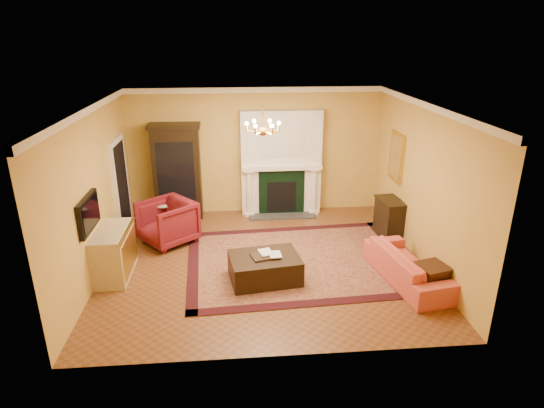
{
  "coord_description": "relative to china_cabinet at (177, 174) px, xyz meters",
  "views": [
    {
      "loc": [
        -0.52,
        -7.81,
        4.16
      ],
      "look_at": [
        0.19,
        0.3,
        1.08
      ],
      "focal_mm": 30.0,
      "sensor_mm": 36.0,
      "label": 1
    }
  ],
  "objects": [
    {
      "name": "floor",
      "position": [
        1.84,
        -2.49,
        -1.08
      ],
      "size": [
        6.0,
        5.5,
        0.02
      ],
      "primitive_type": "cube",
      "color": "brown",
      "rests_on": "ground"
    },
    {
      "name": "wall_left",
      "position": [
        -1.17,
        -2.49,
        0.43
      ],
      "size": [
        0.02,
        5.5,
        3.0
      ],
      "primitive_type": "cube",
      "color": "#DEAE4F",
      "rests_on": "floor"
    },
    {
      "name": "wall_back",
      "position": [
        1.84,
        0.27,
        0.43
      ],
      "size": [
        6.0,
        0.02,
        3.0
      ],
      "primitive_type": "cube",
      "color": "#DEAE4F",
      "rests_on": "floor"
    },
    {
      "name": "oriental_rug",
      "position": [
        2.52,
        -2.52,
        -1.06
      ],
      "size": [
        4.43,
        3.43,
        0.02
      ],
      "primitive_type": "cube",
      "rotation": [
        0.0,
        0.0,
        0.06
      ],
      "color": "#450E10",
      "rests_on": "floor"
    },
    {
      "name": "fireplace",
      "position": [
        2.44,
        0.08,
        0.12
      ],
      "size": [
        1.9,
        0.7,
        2.5
      ],
      "color": "white",
      "rests_on": "wall_back"
    },
    {
      "name": "book_a",
      "position": [
        1.73,
        -3.13,
        -0.43
      ],
      "size": [
        0.22,
        0.08,
        0.3
      ],
      "primitive_type": "imported",
      "rotation": [
        0.0,
        0.0,
        0.26
      ],
      "color": "gray",
      "rests_on": "ottoman_tray"
    },
    {
      "name": "book_b",
      "position": [
        1.9,
        -3.2,
        -0.44
      ],
      "size": [
        0.2,
        0.03,
        0.28
      ],
      "primitive_type": "imported",
      "rotation": [
        0.0,
        0.0,
        0.06
      ],
      "color": "gray",
      "rests_on": "ottoman_tray"
    },
    {
      "name": "crown_molding",
      "position": [
        1.84,
        -1.53,
        1.87
      ],
      "size": [
        6.0,
        5.5,
        0.12
      ],
      "color": "white",
      "rests_on": "ceiling"
    },
    {
      "name": "coral_sofa",
      "position": [
        4.34,
        -3.41,
        -0.68
      ],
      "size": [
        0.91,
        2.07,
        0.78
      ],
      "primitive_type": "imported",
      "rotation": [
        0.0,
        0.0,
        1.74
      ],
      "color": "#C64F3E",
      "rests_on": "floor"
    },
    {
      "name": "ceiling",
      "position": [
        1.84,
        -2.49,
        1.94
      ],
      "size": [
        6.0,
        5.5,
        0.02
      ],
      "primitive_type": "cube",
      "color": "white",
      "rests_on": "wall_back"
    },
    {
      "name": "topiary_right",
      "position": [
        3.0,
        0.04,
        0.37
      ],
      "size": [
        0.14,
        0.14,
        0.38
      ],
      "color": "tan",
      "rests_on": "fireplace"
    },
    {
      "name": "gilt_mirror",
      "position": [
        4.81,
        -1.09,
        0.58
      ],
      "size": [
        0.06,
        0.76,
        1.05
      ],
      "color": "gold",
      "rests_on": "wall_right"
    },
    {
      "name": "doorway",
      "position": [
        -1.11,
        -0.79,
        -0.03
      ],
      "size": [
        0.08,
        1.05,
        2.1
      ],
      "color": "silver",
      "rests_on": "wall_left"
    },
    {
      "name": "console_table",
      "position": [
        4.62,
        -1.53,
        -0.67
      ],
      "size": [
        0.49,
        0.77,
        0.81
      ],
      "primitive_type": "cube",
      "rotation": [
        0.0,
        0.0,
        0.11
      ],
      "color": "black",
      "rests_on": "floor"
    },
    {
      "name": "china_cabinet",
      "position": [
        0.0,
        0.0,
        0.0
      ],
      "size": [
        1.08,
        0.5,
        2.14
      ],
      "primitive_type": "cube",
      "rotation": [
        0.0,
        0.0,
        0.02
      ],
      "color": "black",
      "rests_on": "floor"
    },
    {
      "name": "wall_front",
      "position": [
        1.84,
        -5.25,
        0.43
      ],
      "size": [
        6.0,
        0.02,
        3.0
      ],
      "primitive_type": "cube",
      "color": "#DEAE4F",
      "rests_on": "floor"
    },
    {
      "name": "end_table",
      "position": [
        4.56,
        -3.88,
        -0.82
      ],
      "size": [
        0.54,
        0.54,
        0.51
      ],
      "primitive_type": "cube",
      "rotation": [
        0.0,
        0.0,
        0.27
      ],
      "color": "#33190E",
      "rests_on": "floor"
    },
    {
      "name": "wingback_armchair",
      "position": [
        -0.1,
        -1.45,
        -0.57
      ],
      "size": [
        1.33,
        1.34,
        1.01
      ],
      "primitive_type": "imported",
      "rotation": [
        0.0,
        0.0,
        -0.88
      ],
      "color": "maroon",
      "rests_on": "floor"
    },
    {
      "name": "tv_panel",
      "position": [
        -1.11,
        -3.09,
        0.28
      ],
      "size": [
        0.09,
        0.95,
        0.58
      ],
      "color": "black",
      "rests_on": "wall_left"
    },
    {
      "name": "leather_ottoman",
      "position": [
        1.81,
        -3.17,
        -0.83
      ],
      "size": [
        1.32,
        1.04,
        0.45
      ],
      "primitive_type": "cube",
      "rotation": [
        0.0,
        0.0,
        0.14
      ],
      "color": "black",
      "rests_on": "oriental_rug"
    },
    {
      "name": "wall_right",
      "position": [
        4.85,
        -2.49,
        0.43
      ],
      "size": [
        0.02,
        5.5,
        3.0
      ],
      "primitive_type": "cube",
      "color": "#DEAE4F",
      "rests_on": "floor"
    },
    {
      "name": "commode",
      "position": [
        -0.89,
        -2.75,
        -0.63
      ],
      "size": [
        0.57,
        1.19,
        0.88
      ],
      "primitive_type": "cube",
      "rotation": [
        0.0,
        0.0,
        0.0
      ],
      "color": "#C5BB90",
      "rests_on": "floor"
    },
    {
      "name": "topiary_left",
      "position": [
        1.88,
        0.04,
        0.41
      ],
      "size": [
        0.17,
        0.17,
        0.45
      ],
      "color": "tan",
      "rests_on": "fireplace"
    },
    {
      "name": "pedestal_table",
      "position": [
        -0.23,
        -0.95,
        -0.67
      ],
      "size": [
        0.38,
        0.38,
        0.69
      ],
      "color": "black",
      "rests_on": "floor"
    },
    {
      "name": "chandelier",
      "position": [
        1.84,
        -2.49,
        1.54
      ],
      "size": [
        0.63,
        0.55,
        0.53
      ],
      "color": "gold",
      "rests_on": "ceiling"
    },
    {
      "name": "ottoman_tray",
      "position": [
        1.8,
        -3.18,
        -0.59
      ],
      "size": [
        0.5,
        0.43,
        0.03
      ],
      "primitive_type": "cube",
      "rotation": [
        0.0,
        0.0,
        0.27
      ],
      "color": "black",
      "rests_on": "leather_ottoman"
    }
  ]
}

